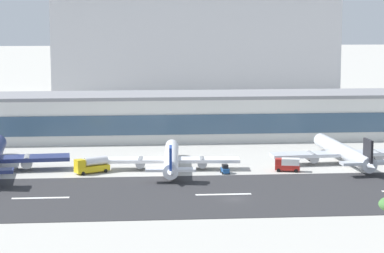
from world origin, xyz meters
The scene contains 11 objects.
ground_plane centered at (0.00, 0.00, 0.00)m, with size 1400.00×1400.00×0.00m, color #B2AFA8.
runway_strip centered at (0.00, 4.67, 0.04)m, with size 800.00×39.75×0.08m, color #2D2D30.
runway_centreline_dash_3 centered at (-40.33, 4.67, 0.09)m, with size 12.00×1.20×0.01m, color white.
runway_centreline_dash_4 centered at (-1.63, 4.67, 0.09)m, with size 12.00×1.20×0.01m, color white.
terminal_building centered at (-10.87, 80.35, 6.94)m, with size 154.81×21.25×13.88m.
distant_hotel_block centered at (9.35, 200.66, 24.46)m, with size 124.88×39.01×48.92m, color #BCBCC1.
airliner_navy_tail_gate_1 centered at (-11.17, 32.08, 2.68)m, with size 34.05×40.33×8.42m.
airliner_black_tail_gate_2 centered at (33.62, 36.13, 2.85)m, with size 38.53×42.95×8.96m.
service_box_truck_0 centered at (17.01, 27.96, 1.79)m, with size 6.39×3.77×3.25m.
service_fuel_truck_1 centered at (-30.53, 30.02, 2.03)m, with size 8.72×6.29×3.95m.
service_baggage_tug_2 centered at (1.53, 26.97, 1.05)m, with size 2.07×3.30×2.20m.
Camera 1 is at (-22.76, -162.93, 39.61)m, focal length 75.59 mm.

